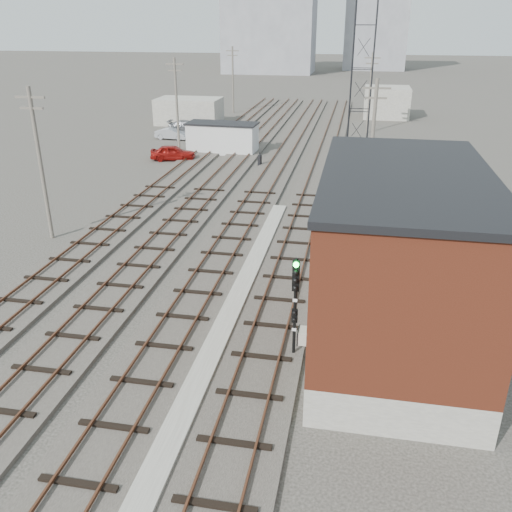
% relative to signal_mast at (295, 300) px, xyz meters
% --- Properties ---
extents(ground, '(320.00, 320.00, 0.00)m').
position_rel_signal_mast_xyz_m(ground, '(-3.70, 50.03, -2.55)').
color(ground, '#282621').
rests_on(ground, ground).
extents(track_right, '(3.20, 90.00, 0.39)m').
position_rel_signal_mast_xyz_m(track_right, '(-1.20, 29.03, -2.45)').
color(track_right, '#332D28').
rests_on(track_right, ground).
extents(track_mid_right, '(3.20, 90.00, 0.39)m').
position_rel_signal_mast_xyz_m(track_mid_right, '(-5.20, 29.03, -2.45)').
color(track_mid_right, '#332D28').
rests_on(track_mid_right, ground).
extents(track_mid_left, '(3.20, 90.00, 0.39)m').
position_rel_signal_mast_xyz_m(track_mid_left, '(-9.20, 29.03, -2.45)').
color(track_mid_left, '#332D28').
rests_on(track_mid_left, ground).
extents(track_left, '(3.20, 90.00, 0.39)m').
position_rel_signal_mast_xyz_m(track_left, '(-13.20, 29.03, -2.45)').
color(track_left, '#332D28').
rests_on(track_left, ground).
extents(platform_curb, '(0.90, 28.00, 0.26)m').
position_rel_signal_mast_xyz_m(platform_curb, '(-3.20, 4.03, -2.42)').
color(platform_curb, gray).
rests_on(platform_curb, ground).
extents(brick_building, '(6.54, 12.20, 7.22)m').
position_rel_signal_mast_xyz_m(brick_building, '(3.80, 2.03, 1.08)').
color(brick_building, gray).
rests_on(brick_building, ground).
extents(lattice_tower, '(1.60, 1.60, 15.00)m').
position_rel_signal_mast_xyz_m(lattice_tower, '(1.80, 25.03, 4.95)').
color(lattice_tower, black).
rests_on(lattice_tower, ground).
extents(utility_pole_left_a, '(1.80, 0.24, 9.00)m').
position_rel_signal_mast_xyz_m(utility_pole_left_a, '(-16.20, 10.03, 2.24)').
color(utility_pole_left_a, '#595147').
rests_on(utility_pole_left_a, ground).
extents(utility_pole_left_b, '(1.80, 0.24, 9.00)m').
position_rel_signal_mast_xyz_m(utility_pole_left_b, '(-16.20, 35.03, 2.24)').
color(utility_pole_left_b, '#595147').
rests_on(utility_pole_left_b, ground).
extents(utility_pole_left_c, '(1.80, 0.24, 9.00)m').
position_rel_signal_mast_xyz_m(utility_pole_left_c, '(-16.20, 60.03, 2.24)').
color(utility_pole_left_c, '#595147').
rests_on(utility_pole_left_c, ground).
extents(utility_pole_right_a, '(1.80, 0.24, 9.00)m').
position_rel_signal_mast_xyz_m(utility_pole_right_a, '(2.80, 18.03, 2.24)').
color(utility_pole_right_a, '#595147').
rests_on(utility_pole_right_a, ground).
extents(utility_pole_right_b, '(1.80, 0.24, 9.00)m').
position_rel_signal_mast_xyz_m(utility_pole_right_b, '(2.80, 48.03, 2.24)').
color(utility_pole_right_b, '#595147').
rests_on(utility_pole_right_b, ground).
extents(apartment_left, '(22.00, 14.00, 30.00)m').
position_rel_signal_mast_xyz_m(apartment_left, '(-21.70, 125.03, 12.45)').
color(apartment_left, gray).
rests_on(apartment_left, ground).
extents(apartment_right, '(16.00, 12.00, 26.00)m').
position_rel_signal_mast_xyz_m(apartment_right, '(4.30, 140.03, 10.45)').
color(apartment_right, gray).
rests_on(apartment_right, ground).
extents(shed_left, '(8.00, 5.00, 3.20)m').
position_rel_signal_mast_xyz_m(shed_left, '(-19.70, 50.03, -0.95)').
color(shed_left, gray).
rests_on(shed_left, ground).
extents(shed_right, '(6.00, 6.00, 4.00)m').
position_rel_signal_mast_xyz_m(shed_right, '(5.30, 60.03, -0.55)').
color(shed_right, gray).
rests_on(shed_right, ground).
extents(signal_mast, '(0.40, 0.42, 4.29)m').
position_rel_signal_mast_xyz_m(signal_mast, '(0.00, 0.00, 0.00)').
color(signal_mast, gray).
rests_on(signal_mast, ground).
extents(switch_stand, '(0.37, 0.37, 1.25)m').
position_rel_signal_mast_xyz_m(switch_stand, '(-6.82, 29.85, -1.96)').
color(switch_stand, black).
rests_on(switch_stand, ground).
extents(site_trailer, '(7.18, 3.39, 2.97)m').
position_rel_signal_mast_xyz_m(site_trailer, '(-11.52, 34.82, -1.06)').
color(site_trailer, silver).
rests_on(site_trailer, ground).
extents(car_red, '(4.46, 2.45, 1.44)m').
position_rel_signal_mast_xyz_m(car_red, '(-15.39, 30.70, -1.83)').
color(car_red, maroon).
rests_on(car_red, ground).
extents(car_silver, '(3.85, 1.66, 1.23)m').
position_rel_signal_mast_xyz_m(car_silver, '(-18.70, 40.09, -1.94)').
color(car_silver, '#9A9BA1').
rests_on(car_silver, ground).
extents(car_grey, '(4.54, 1.86, 1.32)m').
position_rel_signal_mast_xyz_m(car_grey, '(-18.41, 44.82, -1.90)').
color(car_grey, slate).
rests_on(car_grey, ground).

